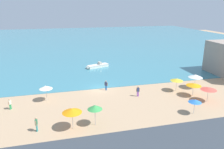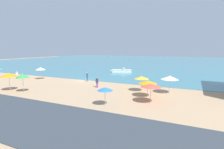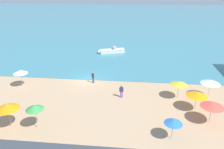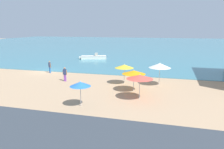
{
  "view_description": "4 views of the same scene",
  "coord_description": "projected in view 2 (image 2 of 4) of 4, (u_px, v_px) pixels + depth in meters",
  "views": [
    {
      "loc": [
        -6.63,
        -35.1,
        13.91
      ],
      "look_at": [
        2.61,
        1.64,
        1.92
      ],
      "focal_mm": 35.0,
      "sensor_mm": 36.0,
      "label": 1
    },
    {
      "loc": [
        18.94,
        -28.69,
        6.26
      ],
      "look_at": [
        6.74,
        -2.26,
        1.88
      ],
      "focal_mm": 28.0,
      "sensor_mm": 36.0,
      "label": 2
    },
    {
      "loc": [
        6.53,
        -29.23,
        13.82
      ],
      "look_at": [
        3.82,
        -2.37,
        2.08
      ],
      "focal_mm": 35.0,
      "sensor_mm": 36.0,
      "label": 3
    },
    {
      "loc": [
        17.37,
        -27.81,
        6.32
      ],
      "look_at": [
        11.28,
        -5.46,
        1.31
      ],
      "focal_mm": 35.0,
      "sensor_mm": 36.0,
      "label": 4
    }
  ],
  "objects": [
    {
      "name": "sea",
      "position": [
        149.0,
        61.0,
        83.92
      ],
      "size": [
        150.0,
        110.0,
        0.05
      ],
      "primitive_type": "cube",
      "color": "teal",
      "rests_on": "ground_plane"
    },
    {
      "name": "beach_umbrella_2",
      "position": [
        142.0,
        78.0,
        25.35
      ],
      "size": [
        2.13,
        2.13,
        2.31
      ],
      "color": "#B2B2B7",
      "rests_on": "ground_plane"
    },
    {
      "name": "bather_1",
      "position": [
        87.0,
        76.0,
        33.22
      ],
      "size": [
        0.47,
        0.39,
        1.72
      ],
      "color": "blue",
      "rests_on": "ground_plane"
    },
    {
      "name": "beach_umbrella_3",
      "position": [
        41.0,
        69.0,
        35.19
      ],
      "size": [
        1.96,
        1.96,
        2.5
      ],
      "color": "#B2B2B7",
      "rests_on": "ground_plane"
    },
    {
      "name": "beach_umbrella_4",
      "position": [
        148.0,
        82.0,
        22.43
      ],
      "size": [
        2.35,
        2.35,
        2.21
      ],
      "color": "#B2B2B7",
      "rests_on": "ground_plane"
    },
    {
      "name": "ground_plane",
      "position": [
        86.0,
        80.0,
        34.54
      ],
      "size": [
        160.0,
        160.0,
        0.0
      ],
      "primitive_type": "plane",
      "color": "tan"
    },
    {
      "name": "beach_umbrella_7",
      "position": [
        151.0,
        85.0,
        19.9
      ],
      "size": [
        2.37,
        2.37,
        2.31
      ],
      "color": "#B2B2B7",
      "rests_on": "ground_plane"
    },
    {
      "name": "beach_umbrella_6",
      "position": [
        170.0,
        78.0,
        24.13
      ],
      "size": [
        2.4,
        2.4,
        2.56
      ],
      "color": "#B2B2B7",
      "rests_on": "ground_plane"
    },
    {
      "name": "beach_umbrella_8",
      "position": [
        23.0,
        76.0,
        24.79
      ],
      "size": [
        1.79,
        1.79,
        2.73
      ],
      "color": "#B2B2B7",
      "rests_on": "ground_plane"
    },
    {
      "name": "bather_3",
      "position": [
        17.0,
        75.0,
        35.85
      ],
      "size": [
        0.4,
        0.46,
        1.59
      ],
      "color": "#32AC60",
      "rests_on": "ground_plane"
    },
    {
      "name": "skiff_nearshore",
      "position": [
        122.0,
        71.0,
        45.86
      ],
      "size": [
        5.55,
        3.14,
        1.2
      ],
      "color": "silver",
      "rests_on": "sea"
    },
    {
      "name": "beach_umbrella_5",
      "position": [
        9.0,
        75.0,
        25.74
      ],
      "size": [
        2.3,
        2.3,
        2.71
      ],
      "color": "#B2B2B7",
      "rests_on": "ground_plane"
    },
    {
      "name": "beach_umbrella_1",
      "position": [
        105.0,
        89.0,
        19.01
      ],
      "size": [
        1.7,
        1.7,
        2.13
      ],
      "color": "#B2B2B7",
      "rests_on": "ground_plane"
    },
    {
      "name": "bather_0",
      "position": [
        97.0,
        82.0,
        27.94
      ],
      "size": [
        0.57,
        0.24,
        1.71
      ],
      "color": "purple",
      "rests_on": "ground_plane"
    }
  ]
}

